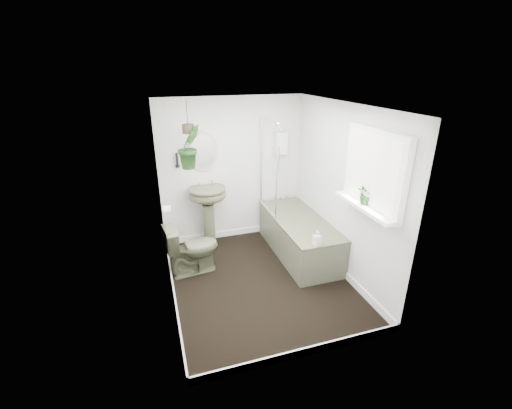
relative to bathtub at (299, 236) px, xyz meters
name	(u,v)px	position (x,y,z in m)	size (l,w,h in m)	color
floor	(259,280)	(-0.80, -0.50, -0.30)	(2.30, 2.80, 0.02)	black
ceiling	(260,104)	(-0.80, -0.50, 2.02)	(2.30, 2.80, 0.02)	white
wall_back	(232,170)	(-0.80, 0.91, 0.86)	(2.30, 0.02, 2.30)	silver
wall_front	(310,258)	(-0.80, -1.91, 0.86)	(2.30, 0.02, 2.30)	silver
wall_left	(163,213)	(-1.96, -0.50, 0.86)	(0.02, 2.80, 2.30)	silver
wall_right	(342,192)	(0.36, -0.50, 0.86)	(0.02, 2.80, 2.30)	silver
skirting	(259,276)	(-0.80, -0.50, -0.24)	(2.30, 2.80, 0.10)	white
bathtub	(299,236)	(0.00, 0.00, 0.00)	(0.72, 1.72, 0.58)	#4E523A
bath_screen	(269,167)	(-0.33, 0.49, 0.99)	(0.04, 0.72, 1.40)	silver
shower_box	(281,143)	(0.00, 0.84, 1.26)	(0.20, 0.10, 0.35)	white
oval_mirror	(203,151)	(-1.25, 0.87, 1.21)	(0.46, 0.03, 0.62)	tan
wall_sconce	(177,160)	(-1.65, 0.86, 1.11)	(0.04, 0.04, 0.22)	black
toilet_roll_holder	(166,209)	(-1.90, 0.20, 0.61)	(0.11, 0.11, 0.11)	white
window_recess	(375,170)	(0.29, -1.20, 1.36)	(0.08, 1.00, 0.90)	white
window_sill	(364,206)	(0.22, -1.20, 0.94)	(0.18, 1.00, 0.04)	white
window_blinds	(371,171)	(0.24, -1.20, 1.36)	(0.01, 0.86, 0.76)	white
toilet	(192,248)	(-1.62, -0.01, 0.08)	(0.41, 0.72, 0.74)	#4E523A
pedestal_sink	(209,216)	(-1.25, 0.71, 0.20)	(0.57, 0.49, 0.98)	#4E523A
sill_plant	(367,193)	(0.25, -1.17, 1.09)	(0.23, 0.20, 0.25)	black
hanging_plant	(189,147)	(-1.50, 0.45, 1.39)	(0.33, 0.27, 0.60)	black
soap_bottle	(317,238)	(-0.13, -0.79, 0.39)	(0.09, 0.09, 0.19)	#34292B
hanging_pot	(188,129)	(-1.50, 0.45, 1.63)	(0.16, 0.16, 0.12)	#32271C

